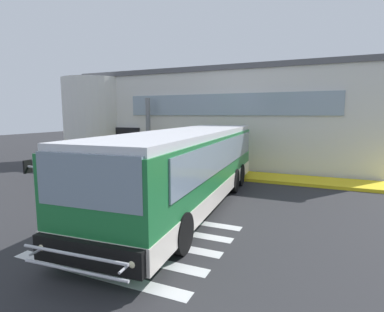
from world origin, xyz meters
TOP-DOWN VIEW (x-y plane):
  - ground_plane at (0.00, 0.00)m, footprint 80.00×90.00m
  - bay_paint_stripes at (2.00, -4.20)m, footprint 4.40×3.96m
  - terminal_building at (-0.67, 11.56)m, footprint 19.92×13.80m
  - boarding_curb at (0.00, 4.80)m, footprint 22.12×2.00m
  - entry_support_column at (-3.65, 5.40)m, footprint 0.28×0.28m
  - bus_main_foreground at (1.84, -0.85)m, footprint 3.36×11.70m
  - passenger_near_column at (-2.85, 4.48)m, footprint 0.59×0.25m
  - passenger_by_doorway at (-1.87, 4.53)m, footprint 0.51×0.39m
  - passenger_at_curb_edge at (-1.04, 4.68)m, footprint 0.52×0.50m

SIDE VIEW (x-z plane):
  - ground_plane at x=0.00m, z-range -0.02..0.00m
  - bay_paint_stripes at x=2.00m, z-range 0.00..0.01m
  - boarding_curb at x=0.00m, z-range 0.00..0.15m
  - passenger_near_column at x=-2.85m, z-range 0.24..1.92m
  - passenger_by_doorway at x=-1.87m, z-range 0.24..1.92m
  - passenger_at_curb_edge at x=-1.04m, z-range 0.28..1.95m
  - bus_main_foreground at x=1.84m, z-range -0.02..2.68m
  - entry_support_column at x=-3.65m, z-range 0.15..4.23m
  - terminal_building at x=-0.67m, z-range -0.01..5.98m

